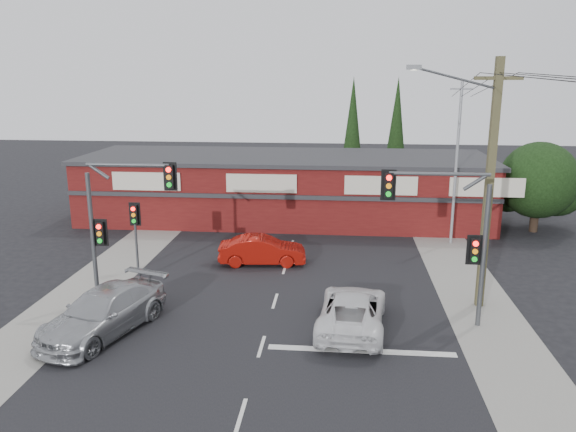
# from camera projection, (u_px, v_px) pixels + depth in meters

# --- Properties ---
(ground) EXTENTS (120.00, 120.00, 0.00)m
(ground) POSITION_uv_depth(u_px,v_px,m) (267.00, 328.00, 21.24)
(ground) COLOR black
(ground) RESTS_ON ground
(road_strip) EXTENTS (14.00, 70.00, 0.01)m
(road_strip) POSITION_uv_depth(u_px,v_px,m) (281.00, 281.00, 26.06)
(road_strip) COLOR black
(road_strip) RESTS_ON ground
(verge_left) EXTENTS (3.00, 70.00, 0.02)m
(verge_left) POSITION_uv_depth(u_px,v_px,m) (105.00, 275.00, 26.83)
(verge_left) COLOR gray
(verge_left) RESTS_ON ground
(verge_right) EXTENTS (3.00, 70.00, 0.02)m
(verge_right) POSITION_uv_depth(u_px,v_px,m) (468.00, 287.00, 25.29)
(verge_right) COLOR gray
(verge_right) RESTS_ON ground
(stop_line) EXTENTS (6.50, 0.35, 0.01)m
(stop_line) POSITION_uv_depth(u_px,v_px,m) (361.00, 351.00, 19.47)
(stop_line) COLOR silver
(stop_line) RESTS_ON ground
(white_suv) EXTENTS (2.84, 5.38, 1.44)m
(white_suv) POSITION_uv_depth(u_px,v_px,m) (352.00, 310.00, 21.10)
(white_suv) COLOR silver
(white_suv) RESTS_ON ground
(silver_suv) EXTENTS (3.94, 6.06, 1.63)m
(silver_suv) POSITION_uv_depth(u_px,v_px,m) (103.00, 312.00, 20.69)
(silver_suv) COLOR #A5A7AA
(silver_suv) RESTS_ON ground
(red_sedan) EXTENTS (4.48, 1.93, 1.43)m
(red_sedan) POSITION_uv_depth(u_px,v_px,m) (262.00, 250.00, 28.34)
(red_sedan) COLOR #971109
(red_sedan) RESTS_ON ground
(lane_dashes) EXTENTS (0.12, 38.74, 0.01)m
(lane_dashes) POSITION_uv_depth(u_px,v_px,m) (269.00, 321.00, 21.78)
(lane_dashes) COLOR silver
(lane_dashes) RESTS_ON ground
(shop_building) EXTENTS (27.30, 8.40, 4.22)m
(shop_building) POSITION_uv_depth(u_px,v_px,m) (285.00, 187.00, 37.21)
(shop_building) COLOR #511010
(shop_building) RESTS_ON ground
(tree_cluster) EXTENTS (5.90, 5.10, 5.50)m
(tree_cluster) POSITION_uv_depth(u_px,v_px,m) (539.00, 184.00, 34.11)
(tree_cluster) COLOR #2D2116
(tree_cluster) RESTS_ON ground
(conifer_near) EXTENTS (1.80, 1.80, 9.25)m
(conifer_near) POSITION_uv_depth(u_px,v_px,m) (353.00, 127.00, 42.76)
(conifer_near) COLOR #2D2116
(conifer_near) RESTS_ON ground
(conifer_far) EXTENTS (1.80, 1.80, 9.25)m
(conifer_far) POSITION_uv_depth(u_px,v_px,m) (397.00, 125.00, 44.37)
(conifer_far) COLOR #2D2116
(conifer_far) RESTS_ON ground
(traffic_mast_left) EXTENTS (3.77, 0.27, 5.97)m
(traffic_mast_left) POSITION_uv_depth(u_px,v_px,m) (116.00, 211.00, 22.80)
(traffic_mast_left) COLOR #47494C
(traffic_mast_left) RESTS_ON ground
(traffic_mast_right) EXTENTS (3.96, 0.27, 5.97)m
(traffic_mast_right) POSITION_uv_depth(u_px,v_px,m) (454.00, 225.00, 20.62)
(traffic_mast_right) COLOR #47494C
(traffic_mast_right) RESTS_ON ground
(pedestal_signal) EXTENTS (0.55, 0.27, 3.38)m
(pedestal_signal) POSITION_uv_depth(u_px,v_px,m) (135.00, 222.00, 27.10)
(pedestal_signal) COLOR #47494C
(pedestal_signal) RESTS_ON ground
(utility_pole) EXTENTS (4.38, 0.59, 10.00)m
(utility_pole) POSITION_uv_depth(u_px,v_px,m) (486.00, 178.00, 22.05)
(utility_pole) COLOR brown
(utility_pole) RESTS_ON ground
(steel_pole) EXTENTS (1.20, 0.16, 9.00)m
(steel_pole) POSITION_uv_depth(u_px,v_px,m) (456.00, 161.00, 30.86)
(steel_pole) COLOR gray
(steel_pole) RESTS_ON ground
(power_lines) EXTENTS (2.01, 29.00, 1.22)m
(power_lines) POSITION_uv_depth(u_px,v_px,m) (549.00, 85.00, 15.88)
(power_lines) COLOR black
(power_lines) RESTS_ON ground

